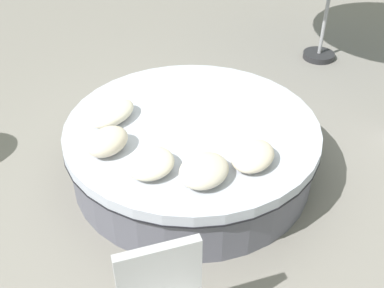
{
  "coord_description": "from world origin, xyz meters",
  "views": [
    {
      "loc": [
        -2.99,
        -1.95,
        3.03
      ],
      "look_at": [
        0.0,
        0.0,
        0.34
      ],
      "focal_mm": 43.76,
      "sensor_mm": 36.0,
      "label": 1
    }
  ],
  "objects_px": {
    "throw_pillow_1": "(107,141)",
    "throw_pillow_2": "(150,163)",
    "round_bed": "(192,148)",
    "throw_pillow_3": "(204,170)",
    "throw_pillow_4": "(253,156)",
    "throw_pillow_0": "(113,113)"
  },
  "relations": [
    {
      "from": "throw_pillow_1",
      "to": "throw_pillow_3",
      "type": "height_order",
      "value": "throw_pillow_1"
    },
    {
      "from": "throw_pillow_4",
      "to": "throw_pillow_0",
      "type": "bearing_deg",
      "value": 95.82
    },
    {
      "from": "throw_pillow_2",
      "to": "throw_pillow_0",
      "type": "bearing_deg",
      "value": 61.84
    },
    {
      "from": "throw_pillow_2",
      "to": "throw_pillow_3",
      "type": "xyz_separation_m",
      "value": [
        0.15,
        -0.42,
        0.0
      ]
    },
    {
      "from": "throw_pillow_0",
      "to": "round_bed",
      "type": "bearing_deg",
      "value": -62.18
    },
    {
      "from": "throw_pillow_0",
      "to": "throw_pillow_4",
      "type": "distance_m",
      "value": 1.39
    },
    {
      "from": "throw_pillow_2",
      "to": "throw_pillow_3",
      "type": "relative_size",
      "value": 0.94
    },
    {
      "from": "throw_pillow_3",
      "to": "round_bed",
      "type": "bearing_deg",
      "value": 40.18
    },
    {
      "from": "throw_pillow_1",
      "to": "throw_pillow_2",
      "type": "relative_size",
      "value": 0.96
    },
    {
      "from": "round_bed",
      "to": "throw_pillow_1",
      "type": "bearing_deg",
      "value": 151.94
    },
    {
      "from": "throw_pillow_1",
      "to": "throw_pillow_4",
      "type": "xyz_separation_m",
      "value": [
        0.52,
        -1.11,
        -0.02
      ]
    },
    {
      "from": "throw_pillow_0",
      "to": "throw_pillow_4",
      "type": "height_order",
      "value": "throw_pillow_4"
    },
    {
      "from": "round_bed",
      "to": "throw_pillow_2",
      "type": "distance_m",
      "value": 0.82
    },
    {
      "from": "throw_pillow_0",
      "to": "throw_pillow_1",
      "type": "height_order",
      "value": "throw_pillow_1"
    },
    {
      "from": "round_bed",
      "to": "throw_pillow_0",
      "type": "bearing_deg",
      "value": 117.82
    },
    {
      "from": "throw_pillow_2",
      "to": "throw_pillow_4",
      "type": "xyz_separation_m",
      "value": [
        0.53,
        -0.65,
        0.0
      ]
    },
    {
      "from": "round_bed",
      "to": "throw_pillow_3",
      "type": "distance_m",
      "value": 0.85
    },
    {
      "from": "throw_pillow_1",
      "to": "throw_pillow_3",
      "type": "relative_size",
      "value": 0.91
    },
    {
      "from": "round_bed",
      "to": "throw_pillow_2",
      "type": "xyz_separation_m",
      "value": [
        -0.74,
        -0.08,
        0.36
      ]
    },
    {
      "from": "throw_pillow_1",
      "to": "throw_pillow_2",
      "type": "bearing_deg",
      "value": -92.05
    },
    {
      "from": "throw_pillow_3",
      "to": "throw_pillow_4",
      "type": "bearing_deg",
      "value": -31.68
    },
    {
      "from": "throw_pillow_0",
      "to": "throw_pillow_1",
      "type": "xyz_separation_m",
      "value": [
        -0.38,
        -0.27,
        0.02
      ]
    }
  ]
}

